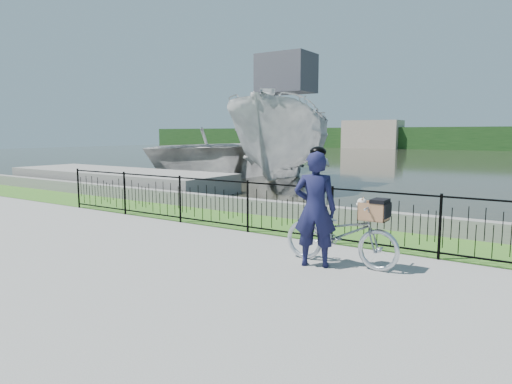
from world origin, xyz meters
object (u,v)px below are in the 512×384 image
Objects in this scene: bicycle_rig at (341,233)px; cyclist at (315,208)px; boat_far at (226,151)px; dock at (118,179)px; boat_near at (286,139)px.

cyclist reaches higher than bicycle_rig.
bicycle_rig is at bearing -46.30° from boat_far.
dock is at bearing 154.54° from cyclist.
dock is 0.82× the size of boat_far.
bicycle_rig is 1.01× the size of cyclist.
cyclist is at bearing -57.85° from boat_near.
boat_far is at bearing 133.70° from bicycle_rig.
cyclist is (-0.33, -0.32, 0.43)m from bicycle_rig.
bicycle_rig is at bearing 43.92° from cyclist.
boat_near is (-6.45, 10.27, 0.97)m from cyclist.
cyclist is 0.20× the size of boat_near.
boat_near is (-6.78, 9.95, 1.41)m from bicycle_rig.
dock is 7.31m from boat_far.
boat_far reaches higher than dock.
boat_far is (-11.80, 12.35, 0.72)m from bicycle_rig.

